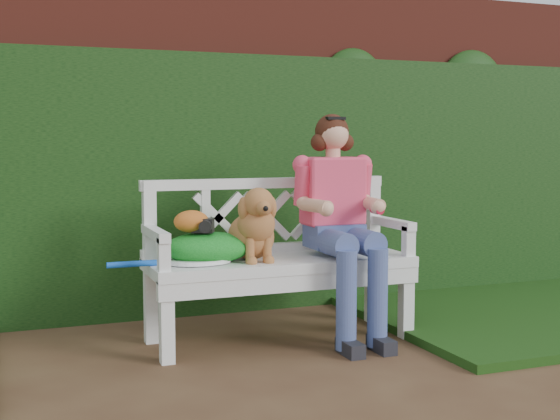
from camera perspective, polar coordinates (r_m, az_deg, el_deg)
name	(u,v)px	position (r m, az deg, el deg)	size (l,w,h in m)	color
ground	(257,396)	(3.45, -1.73, -14.00)	(60.00, 60.00, 0.00)	#462B1B
brick_wall	(164,146)	(5.09, -8.83, 4.81)	(10.00, 0.30, 2.20)	maroon
ivy_hedge	(172,186)	(4.88, -8.25, 1.86)	(10.00, 0.18, 1.70)	#244816
grass_right	(550,307)	(5.39, 19.88, -6.94)	(2.60, 2.00, 0.05)	black
garden_bench	(280,299)	(4.29, 0.00, -6.80)	(1.58, 0.60, 0.48)	white
seated_woman	(335,233)	(4.34, 4.25, -1.75)	(0.51, 0.68, 1.22)	#FF4C52
dog	(253,223)	(4.13, -2.09, -1.00)	(0.28, 0.37, 0.41)	brown
tennis_racket	(192,260)	(4.06, -6.74, -3.84)	(0.70, 0.29, 0.03)	silver
green_bag	(208,247)	(4.10, -5.53, -2.80)	(0.49, 0.38, 0.17)	#308638
camera_item	(203,225)	(4.05, -5.90, -1.17)	(0.12, 0.09, 0.08)	black
baseball_glove	(191,221)	(4.05, -6.77, -0.87)	(0.19, 0.14, 0.12)	#BA5D1E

